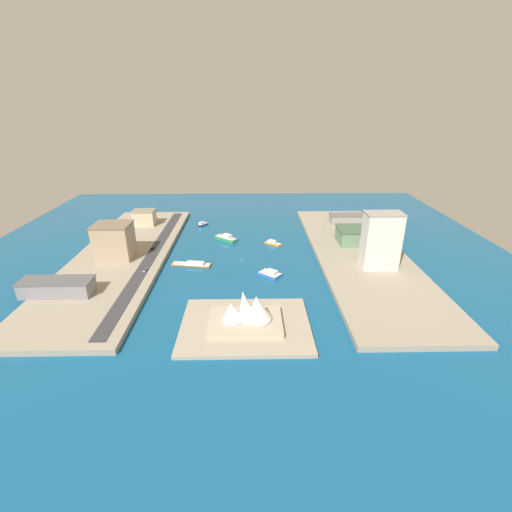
% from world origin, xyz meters
% --- Properties ---
extents(ground_plane, '(440.00, 440.00, 0.00)m').
position_xyz_m(ground_plane, '(0.00, 0.00, 0.00)').
color(ground_plane, '#145684').
extents(quay_west, '(70.00, 240.00, 3.42)m').
position_xyz_m(quay_west, '(-94.07, 0.00, 1.71)').
color(quay_west, '#9E937F').
rests_on(quay_west, ground_plane).
extents(quay_east, '(70.00, 240.00, 3.42)m').
position_xyz_m(quay_east, '(94.07, 0.00, 1.71)').
color(quay_east, '#9E937F').
rests_on(quay_east, ground_plane).
extents(peninsula_point, '(70.32, 54.76, 2.00)m').
position_xyz_m(peninsula_point, '(-3.82, 96.65, 1.00)').
color(peninsula_point, '#A89E89').
rests_on(peninsula_point, ground_plane).
extents(road_strip, '(9.03, 228.00, 0.15)m').
position_xyz_m(road_strip, '(70.10, 0.00, 3.49)').
color(road_strip, '#38383D').
rests_on(road_strip, quay_east).
extents(ferry_green_doubledeck, '(21.68, 19.06, 6.04)m').
position_xyz_m(ferry_green_doubledeck, '(14.62, -39.75, 2.08)').
color(ferry_green_doubledeck, '#2D8C4C').
rests_on(ferry_green_doubledeck, ground_plane).
extents(barge_flat_brown, '(31.09, 11.97, 3.21)m').
position_xyz_m(barge_flat_brown, '(36.85, 14.56, 1.13)').
color(barge_flat_brown, brown).
rests_on(barge_flat_brown, ground_plane).
extents(catamaran_blue, '(17.77, 16.92, 4.27)m').
position_xyz_m(catamaran_blue, '(-21.01, 32.52, 1.55)').
color(catamaran_blue, blue).
rests_on(catamaran_blue, ground_plane).
extents(water_taxi_orange, '(14.59, 12.41, 3.92)m').
position_xyz_m(water_taxi_orange, '(-26.81, -28.60, 1.39)').
color(water_taxi_orange, orange).
rests_on(water_taxi_orange, ground_plane).
extents(patrol_launch_navy, '(10.22, 11.07, 3.89)m').
position_xyz_m(patrol_launch_navy, '(40.22, -82.92, 1.45)').
color(patrol_launch_navy, '#1E284C').
rests_on(patrol_launch_navy, ground_plane).
extents(terminal_long_green, '(46.62, 26.79, 13.10)m').
position_xyz_m(terminal_long_green, '(-103.95, -22.78, 9.99)').
color(terminal_long_green, slate).
rests_on(terminal_long_green, quay_west).
extents(warehouse_low_gray, '(44.16, 15.57, 9.94)m').
position_xyz_m(warehouse_low_gray, '(112.86, 63.43, 8.42)').
color(warehouse_low_gray, gray).
rests_on(warehouse_low_gray, quay_east).
extents(apartment_midrise_tan, '(27.14, 23.15, 26.96)m').
position_xyz_m(apartment_midrise_tan, '(96.07, 5.60, 16.93)').
color(apartment_midrise_tan, tan).
rests_on(apartment_midrise_tan, quay_east).
extents(office_block_beige, '(20.78, 15.74, 14.62)m').
position_xyz_m(office_block_beige, '(95.29, -75.77, 10.75)').
color(office_block_beige, '#C6B793').
rests_on(office_block_beige, quay_east).
extents(carpark_squat_concrete, '(41.19, 15.08, 9.18)m').
position_xyz_m(carpark_squat_concrete, '(-105.91, -76.62, 8.04)').
color(carpark_squat_concrete, gray).
rests_on(carpark_squat_concrete, quay_west).
extents(hotel_broad_white, '(25.92, 15.59, 40.68)m').
position_xyz_m(hotel_broad_white, '(-99.14, 26.68, 23.79)').
color(hotel_broad_white, silver).
rests_on(hotel_broad_white, quay_west).
extents(sedan_silver, '(2.12, 5.14, 1.50)m').
position_xyz_m(sedan_silver, '(67.97, 30.95, 4.31)').
color(sedan_silver, black).
rests_on(sedan_silver, road_strip).
extents(suv_black, '(1.98, 4.42, 1.55)m').
position_xyz_m(suv_black, '(72.85, -11.32, 4.32)').
color(suv_black, black).
rests_on(suv_black, road_strip).
extents(traffic_light_waterfront, '(0.36, 0.36, 6.50)m').
position_xyz_m(traffic_light_waterfront, '(64.76, -38.36, 7.76)').
color(traffic_light_waterfront, black).
rests_on(traffic_light_waterfront, quay_east).
extents(opera_landmark, '(39.78, 28.60, 21.04)m').
position_xyz_m(opera_landmark, '(-4.53, 96.65, 9.03)').
color(opera_landmark, '#BCAD93').
rests_on(opera_landmark, peninsula_point).
extents(park_tree_cluster, '(13.15, 19.40, 10.13)m').
position_xyz_m(park_tree_cluster, '(-102.00, -19.01, 9.57)').
color(park_tree_cluster, brown).
rests_on(park_tree_cluster, quay_west).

